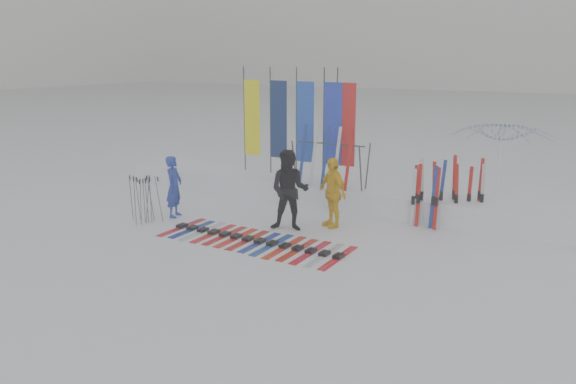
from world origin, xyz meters
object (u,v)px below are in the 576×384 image
Objects in this scene: person_black at (290,190)px; person_yellow at (332,192)px; tent_canopy at (499,166)px; ski_rack at (330,158)px; person_blue at (174,187)px; ski_row at (254,240)px.

person_black is 1.09m from person_yellow.
tent_canopy is 1.35× the size of ski_rack.
person_blue reaches higher than ski_row.
ski_rack is at bearing 147.55° from person_yellow.
person_blue is 0.93× the size of person_yellow.
tent_canopy is (7.14, 4.90, 0.43)m from person_blue.
person_black is 5.92m from tent_canopy.
person_yellow is 2.35m from ski_row.
ski_rack is at bearing 87.70° from ski_row.
person_yellow reaches higher than ski_row.
person_black is at bearing -104.79° from person_yellow.
person_yellow is at bearing -89.06° from person_blue.
ski_row is (-4.20, -5.57, -1.20)m from tent_canopy.
person_black is (3.17, 0.52, 0.18)m from person_blue.
person_black reaches higher than ski_rack.
person_black is 0.44× the size of ski_row.
person_blue is 0.82× the size of person_black.
tent_canopy is at bearing -72.78° from person_blue.
person_yellow is at bearing -131.59° from tent_canopy.
ski_rack is (3.08, 2.90, 0.58)m from person_blue.
person_yellow reaches higher than person_blue.
ski_rack is (0.14, 3.57, 1.35)m from ski_row.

